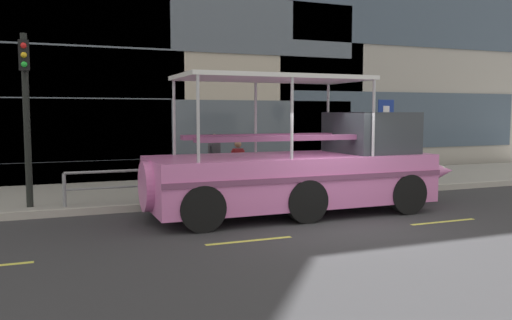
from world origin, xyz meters
name	(u,v)px	position (x,y,z in m)	size (l,w,h in m)	color
ground_plane	(334,223)	(0.00, 0.00, 0.00)	(120.00, 120.00, 0.00)	#333335
sidewalk	(246,187)	(0.00, 5.60, 0.09)	(32.00, 4.80, 0.18)	#99968E
curb_edge	(278,198)	(0.00, 3.11, 0.09)	(32.00, 0.18, 0.18)	#B2ADA3
lane_centreline	(354,230)	(0.00, -0.85, 0.00)	(25.80, 0.12, 0.01)	#DBD64C
curb_guardrail	(258,174)	(-0.47, 3.45, 0.77)	(10.46, 0.09, 0.87)	gray
traffic_light_pole	(26,103)	(-6.46, 3.67, 2.74)	(0.24, 0.46, 4.24)	black
parking_sign	(385,127)	(4.32, 4.10, 2.05)	(0.60, 0.12, 2.75)	#4C4F54
duck_tour_boat	(310,169)	(0.09, 1.37, 1.09)	(8.77, 2.55, 3.39)	pink
pedestrian_near_bow	(350,154)	(2.95, 4.05, 1.20)	(0.46, 0.29, 1.70)	#1E2338
pedestrian_mid_left	(238,161)	(-0.83, 4.11, 1.09)	(0.43, 0.21, 1.51)	#47423D
pedestrian_mid_right	(214,157)	(-1.53, 4.17, 1.22)	(0.44, 0.32, 1.72)	#1E2338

